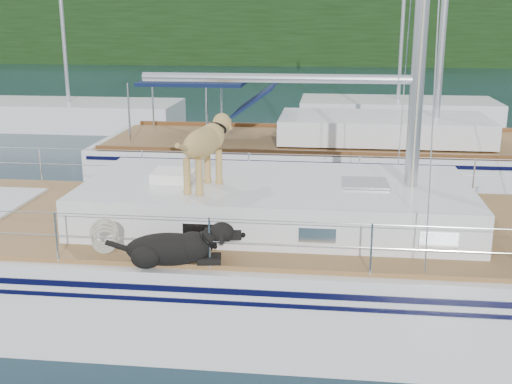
# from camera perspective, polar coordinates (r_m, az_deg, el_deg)

# --- Properties ---
(ground) EXTENTS (120.00, 120.00, 0.00)m
(ground) POSITION_cam_1_polar(r_m,az_deg,el_deg) (9.47, -3.19, -9.60)
(ground) COLOR black
(ground) RESTS_ON ground
(tree_line) EXTENTS (90.00, 3.00, 6.00)m
(tree_line) POSITION_cam_1_polar(r_m,az_deg,el_deg) (53.48, 5.22, 14.36)
(tree_line) COLOR black
(tree_line) RESTS_ON ground
(shore_bank) EXTENTS (92.00, 1.00, 1.20)m
(shore_bank) POSITION_cam_1_polar(r_m,az_deg,el_deg) (54.77, 5.19, 11.87)
(shore_bank) COLOR #595147
(shore_bank) RESTS_ON ground
(main_sailboat) EXTENTS (12.00, 3.92, 14.01)m
(main_sailboat) POSITION_cam_1_polar(r_m,az_deg,el_deg) (9.18, -2.72, -5.82)
(main_sailboat) COLOR white
(main_sailboat) RESTS_ON ground
(neighbor_sailboat) EXTENTS (11.00, 3.50, 13.30)m
(neighbor_sailboat) POSITION_cam_1_polar(r_m,az_deg,el_deg) (15.50, 7.04, 2.76)
(neighbor_sailboat) COLOR white
(neighbor_sailboat) RESTS_ON ground
(bg_boat_west) EXTENTS (8.00, 3.00, 11.65)m
(bg_boat_west) POSITION_cam_1_polar(r_m,az_deg,el_deg) (24.64, -16.22, 6.56)
(bg_boat_west) COLOR white
(bg_boat_west) RESTS_ON ground
(bg_boat_center) EXTENTS (7.20, 3.00, 11.65)m
(bg_boat_center) POSITION_cam_1_polar(r_m,az_deg,el_deg) (24.83, 12.45, 6.89)
(bg_boat_center) COLOR white
(bg_boat_center) RESTS_ON ground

